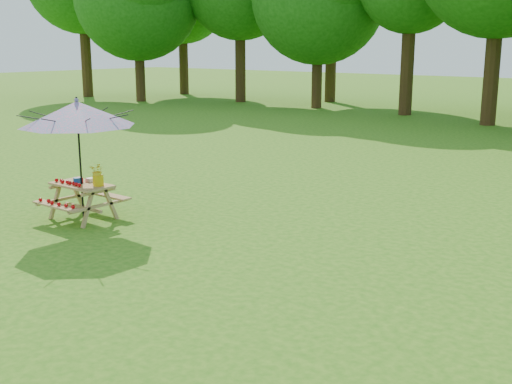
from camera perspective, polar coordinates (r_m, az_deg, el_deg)
The scene contains 5 objects.
picnic_table at distance 12.23m, azimuth -15.16°, elevation -0.86°, with size 1.20×1.32×0.67m.
patio_umbrella at distance 11.96m, azimuth -15.61°, elevation 6.71°, with size 2.67×2.67×2.25m.
produce_bins at distance 12.19m, azimuth -15.34°, elevation 0.99°, with size 0.26×0.44×0.13m.
tomatoes_row at distance 12.16m, azimuth -16.35°, elevation 0.82°, with size 0.77×0.13×0.07m, color #BF060A, non-canonical shape.
flower_bucket at distance 11.86m, azimuth -13.88°, elevation 1.60°, with size 0.33×0.31×0.42m.
Camera 1 is at (8.79, -3.93, 3.16)m, focal length 45.00 mm.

